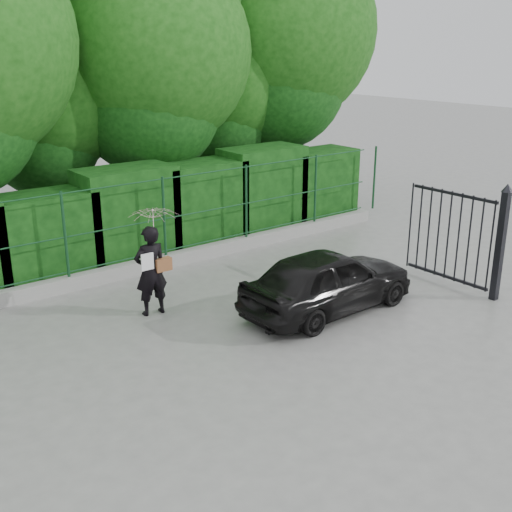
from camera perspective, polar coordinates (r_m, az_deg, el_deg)
ground at (r=11.18m, az=2.09°, el=-7.55°), size 80.00×80.00×0.00m
kerb at (r=14.58m, az=-9.34°, el=-0.76°), size 14.00×0.25×0.30m
fence at (r=14.37m, az=-8.79°, el=3.37°), size 14.13×0.06×1.80m
hedge at (r=15.26m, az=-10.70°, el=3.47°), size 14.20×1.20×2.27m
trees at (r=17.18m, az=-12.17°, el=17.21°), size 17.10×6.15×8.08m
gate at (r=13.60m, az=19.22°, el=1.60°), size 0.22×2.33×2.36m
woman at (r=12.00m, az=-9.13°, el=0.91°), size 0.94×0.94×2.04m
car at (r=12.22m, az=6.43°, el=-2.15°), size 3.65×1.52×1.24m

